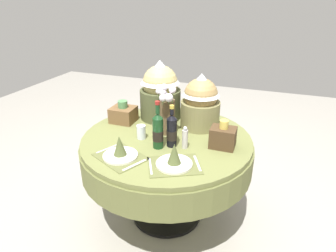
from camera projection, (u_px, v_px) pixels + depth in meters
ground at (167, 213)px, 2.62m from camera, size 8.00×8.00×0.00m
dining_table at (167, 153)px, 2.36m from camera, size 1.35×1.35×0.76m
place_setting_left at (120, 151)px, 2.00m from camera, size 0.42×0.38×0.16m
place_setting_right at (174, 159)px, 1.90m from camera, size 0.42×0.39×0.16m
flower_vase at (167, 111)px, 2.28m from camera, size 0.20×0.22×0.42m
wine_bottle_left at (157, 131)px, 2.09m from camera, size 0.08×0.08×0.36m
wine_bottle_centre at (172, 131)px, 2.12m from camera, size 0.08×0.08×0.32m
tumbler_near_left at (141, 132)px, 2.26m from camera, size 0.07×0.07×0.11m
pepper_mill at (185, 138)px, 2.11m from camera, size 0.04×0.04×0.17m
gift_tub_back_left at (160, 88)px, 2.55m from camera, size 0.36×0.36×0.52m
gift_tub_back_right at (201, 100)px, 2.39m from camera, size 0.32×0.32×0.45m
woven_basket_side_left at (123, 114)px, 2.55m from camera, size 0.20×0.18×0.19m
woven_basket_side_right at (223, 137)px, 2.12m from camera, size 0.18×0.14×0.21m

